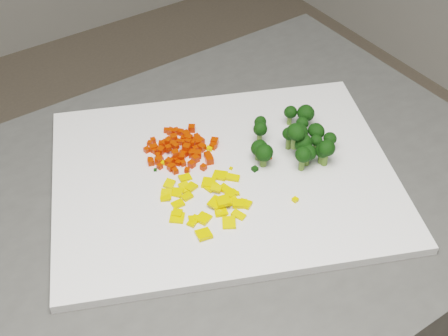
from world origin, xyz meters
TOP-DOWN VIEW (x-y plane):
  - cutting_board at (0.38, -0.02)m, footprint 0.60×0.55m
  - carrot_pile at (0.35, 0.05)m, footprint 0.11×0.11m
  - pepper_pile at (0.32, -0.06)m, footprint 0.13×0.13m
  - broccoli_pile at (0.50, -0.03)m, footprint 0.13×0.13m
  - carrot_cube_0 at (0.39, 0.08)m, footprint 0.01×0.01m
  - carrot_cube_1 at (0.36, 0.07)m, footprint 0.01×0.01m
  - carrot_cube_2 at (0.32, 0.08)m, footprint 0.01×0.01m
  - carrot_cube_3 at (0.40, 0.03)m, footprint 0.01×0.01m
  - carrot_cube_4 at (0.33, 0.04)m, footprint 0.01×0.01m
  - carrot_cube_5 at (0.35, 0.01)m, footprint 0.01×0.01m
  - carrot_cube_6 at (0.32, 0.07)m, footprint 0.01×0.01m
  - carrot_cube_7 at (0.33, 0.08)m, footprint 0.01×0.01m
  - carrot_cube_8 at (0.37, 0.04)m, footprint 0.01×0.01m
  - carrot_cube_9 at (0.35, 0.04)m, footprint 0.01×0.01m
  - carrot_cube_10 at (0.32, 0.09)m, footprint 0.01×0.01m
  - carrot_cube_11 at (0.35, 0.08)m, footprint 0.01×0.01m
  - carrot_cube_12 at (0.37, 0.06)m, footprint 0.01×0.01m
  - carrot_cube_13 at (0.33, 0.06)m, footprint 0.01×0.01m
  - carrot_cube_14 at (0.34, 0.08)m, footprint 0.01×0.01m
  - carrot_cube_15 at (0.32, 0.02)m, footprint 0.01×0.01m
  - carrot_cube_16 at (0.34, 0.02)m, footprint 0.01×0.01m
  - carrot_cube_17 at (0.34, 0.06)m, footprint 0.01×0.01m
  - carrot_cube_18 at (0.32, 0.03)m, footprint 0.01×0.01m
  - carrot_cube_19 at (0.37, 0.09)m, footprint 0.01×0.01m
  - carrot_cube_20 at (0.34, 0.07)m, footprint 0.01×0.01m
  - carrot_cube_21 at (0.32, 0.02)m, footprint 0.01×0.01m
  - carrot_cube_22 at (0.38, 0.08)m, footprint 0.01×0.01m
  - carrot_cube_23 at (0.37, 0.06)m, footprint 0.01×0.01m
  - carrot_cube_24 at (0.31, 0.05)m, footprint 0.01×0.01m
  - carrot_cube_25 at (0.31, 0.04)m, footprint 0.01×0.01m
  - carrot_cube_26 at (0.38, 0.02)m, footprint 0.01×0.01m
  - carrot_cube_27 at (0.32, 0.06)m, footprint 0.01×0.01m
  - carrot_cube_28 at (0.37, 0.09)m, footprint 0.01×0.01m
  - carrot_cube_29 at (0.36, -0.00)m, footprint 0.01×0.01m
  - carrot_cube_30 at (0.33, 0.09)m, footprint 0.01×0.01m
  - carrot_cube_31 at (0.38, 0.04)m, footprint 0.01×0.01m
  - carrot_cube_32 at (0.31, 0.05)m, footprint 0.01×0.01m
  - carrot_cube_33 at (0.33, 0.08)m, footprint 0.01×0.01m
  - carrot_cube_34 at (0.39, 0.05)m, footprint 0.01×0.01m
  - carrot_cube_35 at (0.36, 0.02)m, footprint 0.01×0.01m
  - carrot_cube_36 at (0.40, 0.04)m, footprint 0.02×0.02m
  - carrot_cube_37 at (0.31, 0.08)m, footprint 0.01×0.01m
  - carrot_cube_38 at (0.37, 0.06)m, footprint 0.01×0.01m
  - carrot_cube_39 at (0.34, 0.01)m, footprint 0.01×0.01m
  - carrot_cube_40 at (0.37, 0.03)m, footprint 0.01×0.01m
  - carrot_cube_41 at (0.36, 0.08)m, footprint 0.01×0.01m
  - carrot_cube_42 at (0.33, 0.03)m, footprint 0.01×0.01m
  - carrot_cube_43 at (0.38, 0.06)m, footprint 0.01×0.01m
  - carrot_cube_44 at (0.37, 0.07)m, footprint 0.01×0.01m
  - carrot_cube_45 at (0.36, 0.04)m, footprint 0.01×0.01m
  - carrot_cube_46 at (0.32, 0.08)m, footprint 0.01×0.01m
  - carrot_cube_47 at (0.36, 0.06)m, footprint 0.01×0.01m
  - carrot_cube_48 at (0.34, 0.05)m, footprint 0.01×0.01m
  - carrot_cube_49 at (0.37, 0.01)m, footprint 0.01×0.01m
  - carrot_cube_50 at (0.37, 0.07)m, footprint 0.01×0.01m
  - carrot_cube_51 at (0.32, 0.07)m, footprint 0.01×0.01m
  - carrot_cube_52 at (0.37, 0.05)m, footprint 0.01×0.01m
  - carrot_cube_53 at (0.33, 0.04)m, footprint 0.01×0.01m
  - carrot_cube_54 at (0.31, 0.05)m, footprint 0.01×0.01m
  - carrot_cube_55 at (0.30, 0.05)m, footprint 0.01×0.01m
  - carrot_cube_56 at (0.30, 0.06)m, footprint 0.01×0.01m
  - carrot_cube_57 at (0.36, 0.10)m, footprint 0.01×0.01m
  - carrot_cube_58 at (0.35, 0.01)m, footprint 0.01×0.01m
  - carrot_cube_59 at (0.39, 0.07)m, footprint 0.01×0.01m
  - carrot_cube_60 at (0.39, 0.06)m, footprint 0.01×0.01m
  - carrot_cube_61 at (0.37, 0.05)m, footprint 0.01×0.01m
  - carrot_cube_62 at (0.33, 0.07)m, footprint 0.01×0.01m
  - carrot_cube_63 at (0.38, 0.05)m, footprint 0.01×0.01m
  - carrot_cube_64 at (0.36, 0.02)m, footprint 0.01×0.01m
  - carrot_cube_65 at (0.36, 0.03)m, footprint 0.01×0.01m
  - carrot_cube_66 at (0.38, 0.05)m, footprint 0.01×0.01m
  - carrot_cube_67 at (0.34, 0.03)m, footprint 0.02×0.02m
  - carrot_cube_68 at (0.36, 0.11)m, footprint 0.01×0.01m
  - carrot_cube_69 at (0.36, 0.04)m, footprint 0.01×0.01m
  - carrot_cube_70 at (0.32, 0.04)m, footprint 0.01×0.01m
  - pepper_chunk_0 at (0.38, -0.04)m, footprint 0.02×0.02m
  - pepper_chunk_1 at (0.34, -0.07)m, footprint 0.02×0.02m
  - pepper_chunk_2 at (0.30, -0.09)m, footprint 0.03×0.02m
  - pepper_chunk_3 at (0.32, -0.02)m, footprint 0.02×0.02m
  - pepper_chunk_4 at (0.33, -0.09)m, footprint 0.02×0.02m
  - pepper_chunk_5 at (0.29, -0.08)m, footprint 0.02×0.02m
  - pepper_chunk_6 at (0.36, -0.07)m, footprint 0.02×0.02m
  - pepper_chunk_7 at (0.33, -0.00)m, footprint 0.02×0.02m
  - pepper_chunk_8 at (0.29, -0.04)m, footprint 0.02×0.02m
  - pepper_chunk_9 at (0.28, -0.06)m, footprint 0.03×0.03m
  - pepper_chunk_10 at (0.29, -0.02)m, footprint 0.02×0.02m
  - pepper_chunk_11 at (0.28, -0.02)m, footprint 0.02×0.02m
  - pepper_chunk_12 at (0.31, -0.04)m, footprint 0.02×0.01m
  - pepper_chunk_13 at (0.37, -0.09)m, footprint 0.02×0.02m
  - pepper_chunk_14 at (0.33, -0.09)m, footprint 0.02×0.02m
  - pepper_chunk_15 at (0.29, -0.11)m, footprint 0.02×0.02m
  - pepper_chunk_16 at (0.33, -0.07)m, footprint 0.03×0.02m
  - pepper_chunk_17 at (0.32, -0.02)m, footprint 0.02×0.02m
  - pepper_chunk_18 at (0.30, -0.02)m, footprint 0.02×0.02m
  - pepper_chunk_19 at (0.30, -0.00)m, footprint 0.02×0.02m
  - pepper_chunk_20 at (0.33, -0.11)m, footprint 0.03×0.03m
  - pepper_chunk_21 at (0.28, -0.06)m, footprint 0.02×0.02m
  - pepper_chunk_22 at (0.34, -0.08)m, footprint 0.02×0.03m
  - pepper_chunk_23 at (0.36, -0.09)m, footprint 0.03×0.03m
  - pepper_chunk_24 at (0.35, -0.04)m, footprint 0.02×0.02m
  - pepper_chunk_25 at (0.29, -0.08)m, footprint 0.02×0.02m
  - pepper_chunk_26 at (0.35, -0.05)m, footprint 0.02×0.02m
  - pepper_chunk_27 at (0.36, -0.06)m, footprint 0.02×0.02m
  - pepper_chunk_28 at (0.37, -0.03)m, footprint 0.03×0.03m
  - pepper_chunk_29 at (0.35, -0.03)m, footprint 0.03×0.03m
  - pepper_chunk_30 at (0.35, -0.11)m, footprint 0.02×0.02m
  - pepper_chunk_31 at (0.36, -0.08)m, footprint 0.02×0.02m
  - broccoli_floret_0 at (0.44, -0.03)m, footprint 0.04×0.04m
  - broccoli_floret_1 at (0.44, -0.04)m, footprint 0.04×0.04m
  - broccoli_floret_2 at (0.51, -0.09)m, footprint 0.04×0.04m
  - broccoli_floret_3 at (0.54, -0.07)m, footprint 0.03×0.03m
  - broccoli_floret_4 at (0.49, -0.05)m, footprint 0.04×0.04m
  - broccoli_floret_5 at (0.53, -0.02)m, footprint 0.03×0.03m
  - broccoli_floret_6 at (0.51, -0.09)m, footprint 0.03×0.03m
  - broccoli_floret_7 at (0.49, -0.08)m, footprint 0.03×0.03m
  - broccoli_floret_8 at (0.44, -0.04)m, footprint 0.04×0.04m
  - broccoli_floret_9 at (0.49, -0.03)m, footprint 0.03×0.03m
  - broccoli_floret_10 at (0.53, -0.05)m, footprint 0.03×0.03m
  - broccoli_floret_11 at (0.53, 0.01)m, footprint 0.03×0.03m
  - broccoli_floret_12 at (0.52, -0.06)m, footprint 0.02×0.02m
  - broccoli_floret_13 at (0.55, -0.00)m, footprint 0.04×0.04m
  - broccoli_floret_14 at (0.48, 0.02)m, footprint 0.03×0.03m
  - broccoli_floret_15 at (0.48, -0.08)m, footprint 0.03×0.03m
  - broccoli_floret_16 at (0.46, 0.00)m, footprint 0.03×0.03m
  - broccoli_floret_17 at (0.51, -0.03)m, footprint 0.03×0.03m
  - broccoli_floret_18 at (0.49, -0.06)m, footprint 0.04×0.04m
  - stray_bit_0 at (0.39, -0.02)m, footprint 0.01×0.01m
  - stray_bit_1 at (0.37, -0.07)m, footprint 0.01×0.01m
  - stray_bit_2 at (0.30, 0.04)m, footprint 0.01×0.01m
  - stray_bit_3 at (0.46, -0.04)m, footprint 0.01×0.01m
  - stray_bit_4 at (0.35, -0.05)m, footprint 0.01×0.01m
  - stray_bit_5 at (0.36, -0.07)m, footprint 0.01×0.01m
  - stray_bit_6 at (0.31, 0.06)m, footprint 0.01×0.01m
  - stray_bit_7 at (0.42, -0.04)m, footprint 0.01×0.01m
  - stray_bit_8 at (0.39, 0.03)m, footprint 0.01×0.01m
  - stray_bit_9 at (0.31, 0.04)m, footprint 0.01×0.01m
  - stray_bit_10 at (0.32, 0.05)m, footprint 0.01×0.01m
  - stray_bit_11 at (0.35, -0.03)m, footprint 0.01×0.01m
  - stray_bit_12 at (0.43, -0.13)m, footprint 0.01×0.01m

SIDE VIEW (x-z plane):
  - cutting_board at x=0.38m, z-range 0.90..0.91m
  - stray_bit_2 at x=0.30m, z-range 0.91..0.92m
  - stray_bit_4 at x=0.35m, z-range 0.91..0.92m
  - stray_bit_0 at x=0.39m, z-range 0.91..0.92m
  - stray_bit_3 at x=0.46m, z-range 0.91..0.92m
  - pepper_chunk_24 at x=0.35m, z-range 0.91..0.92m
  - pepper_chunk_18 at x=0.30m, z-range 0.91..0.92m
  - stray_bit_5 at x=0.36m, z-range 0.91..0.92m
  - pepper_chunk_4 at x=0.33m, z-range 0.91..0.92m
  - pepper_chunk_9 at x=0.28m, z-range 0.91..0.92m
  - stray_bit_6 at x=0.31m, z-range 0.91..0.92m
  - pepper_chunk_5 at x=0.29m, z-range 0.91..0.92m
  - pepper_chunk_31 at x=0.36m, z-range 0.91..0.92m
  - pepper_chunk_8 at x=0.29m, z-range 0.91..0.92m
  - pepper_chunk_11 at x=0.28m, z-range 0.91..0.92m
  - pepper_chunk_7 at x=0.33m, z-range 0.91..0.92m
  - pepper_chunk_1 at x=0.34m, z-range 0.91..0.92m
  - pepper_chunk_25 at x=0.29m, z-range 0.91..0.92m
  - pepper_chunk_10 at x=0.29m, z-range 0.91..0.92m
  - pepper_chunk_17 at x=0.32m, z-range 0.91..0.92m
  - pepper_chunk_14 at x=0.33m, z-range 0.91..0.92m
  - stray_bit_1 at x=0.37m, z-range 0.91..0.92m
  - pepper_chunk_28 at x=0.37m, z-range 0.91..0.92m
  - pepper_chunk_13 at x=0.37m, z-range 0.91..0.92m
  - pepper_chunk_2 at x=0.30m, z-range 0.91..0.92m
  - pepper_chunk_30 at x=0.35m, z-range 0.91..0.92m
  - pepper_chunk_19 at x=0.30m, z-range 0.91..0.92m
  - pepper_chunk_6 at x=0.36m, z-range 0.91..0.92m
  - pepper_chunk_3 at x=0.32m, z-range 0.91..0.92m
  - pepper_chunk_27 at x=0.36m, z-range 0.91..0.92m
  - pepper_chunk_12 at x=0.31m, z-range 0.91..0.92m
  - pepper_chunk_15 at x=0.29m, z-range 0.91..0.92m
  - pepper_chunk_23 at x=0.36m, z-range 0.91..0.92m
  - pepper_chunk_20 at x=0.33m, z-range 0.91..0.92m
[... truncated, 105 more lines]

